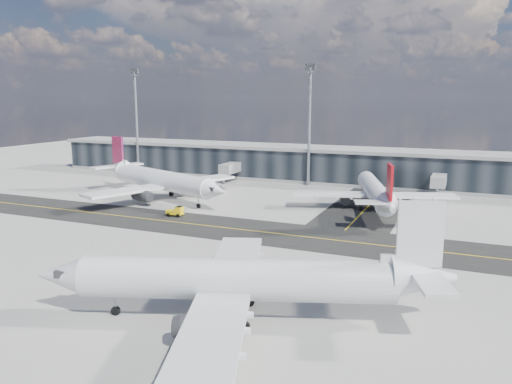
{
  "coord_description": "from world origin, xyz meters",
  "views": [
    {
      "loc": [
        35.45,
        -67.24,
        21.13
      ],
      "look_at": [
        2.01,
        10.89,
        5.0
      ],
      "focal_mm": 35.0,
      "sensor_mm": 36.0,
      "label": 1
    }
  ],
  "objects_px": {
    "airliner_redtail": "(375,192)",
    "service_van": "(394,199)",
    "airliner_near": "(243,280)",
    "baggage_tug": "(176,211)",
    "airliner_af": "(160,180)"
  },
  "relations": [
    {
      "from": "airliner_redtail",
      "to": "airliner_near",
      "type": "bearing_deg",
      "value": -111.39
    },
    {
      "from": "airliner_redtail",
      "to": "airliner_near",
      "type": "xyz_separation_m",
      "value": [
        -3.31,
        -52.99,
        0.37
      ]
    },
    {
      "from": "baggage_tug",
      "to": "airliner_near",
      "type": "bearing_deg",
      "value": 38.28
    },
    {
      "from": "airliner_af",
      "to": "airliner_redtail",
      "type": "xyz_separation_m",
      "value": [
        43.83,
        6.71,
        -0.48
      ]
    },
    {
      "from": "airliner_redtail",
      "to": "baggage_tug",
      "type": "relative_size",
      "value": 11.5
    },
    {
      "from": "airliner_af",
      "to": "airliner_near",
      "type": "bearing_deg",
      "value": 63.27
    },
    {
      "from": "airliner_near",
      "to": "service_van",
      "type": "relative_size",
      "value": 7.4
    },
    {
      "from": "airliner_near",
      "to": "baggage_tug",
      "type": "height_order",
      "value": "airliner_near"
    },
    {
      "from": "airliner_near",
      "to": "baggage_tug",
      "type": "bearing_deg",
      "value": 20.97
    },
    {
      "from": "airliner_af",
      "to": "airliner_redtail",
      "type": "distance_m",
      "value": 44.34
    },
    {
      "from": "airliner_redtail",
      "to": "service_van",
      "type": "relative_size",
      "value": 6.76
    },
    {
      "from": "airliner_af",
      "to": "airliner_redtail",
      "type": "height_order",
      "value": "airliner_af"
    },
    {
      "from": "baggage_tug",
      "to": "airliner_af",
      "type": "bearing_deg",
      "value": -138.77
    },
    {
      "from": "airliner_redtail",
      "to": "service_van",
      "type": "xyz_separation_m",
      "value": [
        2.43,
        8.26,
        -2.83
      ]
    },
    {
      "from": "airliner_near",
      "to": "baggage_tug",
      "type": "relative_size",
      "value": 12.6
    }
  ]
}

